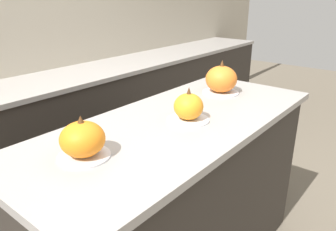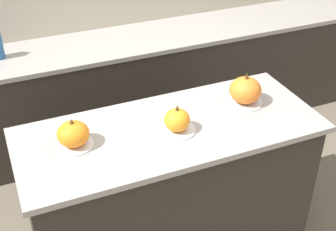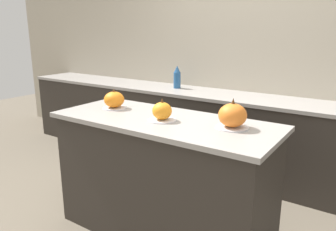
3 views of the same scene
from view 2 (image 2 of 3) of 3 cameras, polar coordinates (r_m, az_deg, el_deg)
The scene contains 5 objects.
kitchen_island at distance 2.85m, azimuth 0.26°, elevation -9.30°, with size 1.68×0.70×0.94m.
back_counter at distance 3.88m, azimuth -7.48°, elevation 2.67°, with size 6.00×0.60×0.89m.
pumpkin_cake_left at distance 2.43m, azimuth -11.47°, elevation -2.31°, with size 0.20×0.20×0.17m.
pumpkin_cake_center at distance 2.50m, azimuth 1.11°, elevation -0.69°, with size 0.20×0.20×0.17m.
pumpkin_cake_right at distance 2.77m, azimuth 9.40°, elevation 2.98°, with size 0.22×0.22×0.20m.
Camera 2 is at (-0.84, -1.94, 2.38)m, focal length 50.00 mm.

